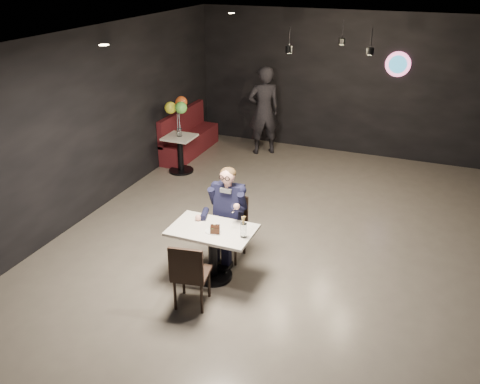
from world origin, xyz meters
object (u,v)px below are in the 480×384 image
at_px(sundae_glass, 244,230).
at_px(booth_bench, 190,132).
at_px(main_table, 213,253).
at_px(seated_man, 229,213).
at_px(chair_near, 192,272).
at_px(side_table, 181,155).
at_px(balloon_vase, 179,132).
at_px(passerby, 264,111).
at_px(chair_far, 229,229).

relative_size(sundae_glass, booth_bench, 0.10).
xyz_separation_m(main_table, seated_man, (0.00, 0.55, 0.34)).
xyz_separation_m(seated_man, booth_bench, (-2.46, 3.59, -0.24)).
xyz_separation_m(chair_near, seated_man, (0.00, 1.17, 0.26)).
distance_m(chair_near, side_table, 4.34).
relative_size(seated_man, side_table, 2.02).
height_order(sundae_glass, balloon_vase, sundae_glass).
distance_m(seated_man, passerby, 4.36).
height_order(chair_near, balloon_vase, chair_near).
relative_size(side_table, balloon_vase, 4.62).
bearing_deg(side_table, booth_bench, 106.70).
height_order(chair_far, side_table, chair_far).
height_order(chair_far, seated_man, seated_man).
relative_size(main_table, sundae_glass, 5.86).
bearing_deg(chair_far, seated_man, 0.00).
xyz_separation_m(sundae_glass, side_table, (-2.62, 3.18, -0.49)).
xyz_separation_m(main_table, booth_bench, (-2.46, 4.14, 0.11)).
height_order(chair_near, passerby, passerby).
height_order(balloon_vase, passerby, passerby).
height_order(seated_man, balloon_vase, seated_man).
distance_m(chair_near, passerby, 5.52).
distance_m(sundae_glass, balloon_vase, 4.12).
distance_m(chair_far, booth_bench, 4.35).
bearing_deg(chair_far, booth_bench, 124.46).
bearing_deg(main_table, sundae_glass, -4.70).
height_order(main_table, seated_man, seated_man).
height_order(booth_bench, side_table, booth_bench).
distance_m(chair_near, booth_bench, 5.36).
height_order(main_table, side_table, main_table).
bearing_deg(main_table, balloon_vase, 124.57).
relative_size(chair_near, seated_man, 0.64).
xyz_separation_m(seated_man, side_table, (-2.16, 2.59, -0.36)).
relative_size(main_table, seated_man, 0.76).
distance_m(balloon_vase, passerby, 2.03).
relative_size(chair_far, booth_bench, 0.48).
distance_m(chair_near, balloon_vase, 4.35).
bearing_deg(chair_near, booth_bench, 107.39).
xyz_separation_m(booth_bench, balloon_vase, (0.30, -1.00, 0.35)).
distance_m(main_table, balloon_vase, 3.84).
bearing_deg(booth_bench, seated_man, -55.54).
bearing_deg(seated_man, chair_far, 0.00).
distance_m(chair_far, sundae_glass, 0.84).
xyz_separation_m(side_table, balloon_vase, (0.00, 0.00, 0.47)).
relative_size(chair_near, sundae_glass, 4.90).
distance_m(main_table, chair_near, 0.62).
bearing_deg(main_table, chair_near, -90.00).
bearing_deg(chair_far, balloon_vase, 129.87).
height_order(booth_bench, balloon_vase, booth_bench).
bearing_deg(seated_man, main_table, -90.00).
height_order(booth_bench, passerby, passerby).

